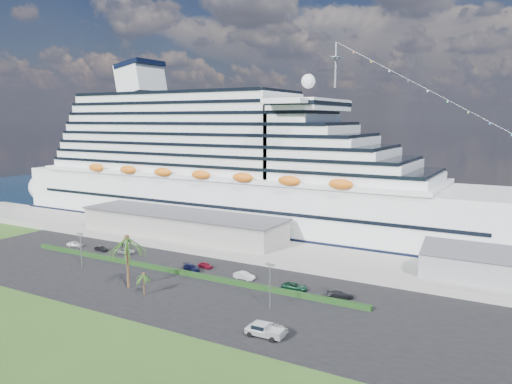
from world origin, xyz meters
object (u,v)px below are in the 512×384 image
Objects in this scene: parked_car_3 at (191,268)px; cruise_ship at (237,174)px; pickup_truck at (264,330)px; boat_trailer at (272,327)px.

cruise_ship is at bearing 40.24° from parked_car_3.
pickup_truck is at bearing -55.26° from cruise_ship.
pickup_truck is at bearing -109.35° from boat_trailer.
parked_car_3 is (15.71, -44.78, -15.89)m from cruise_ship.
boat_trailer is at bearing 70.65° from pickup_truck.
boat_trailer is (31.12, -20.37, 0.48)m from parked_car_3.
pickup_truck reaches higher than boat_trailer.
pickup_truck is (46.28, -66.73, -15.40)m from cruise_ship.
cruise_ship is 81.71m from boat_trailer.
parked_car_3 is at bearing 146.78° from boat_trailer.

